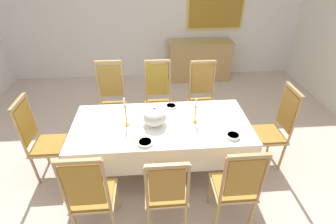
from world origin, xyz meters
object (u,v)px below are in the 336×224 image
chair_head_west (42,139)px  chair_north_a (112,99)px  chair_south_a (91,194)px  soup_tureen (155,116)px  candlestick_west (126,114)px  sideboard (200,61)px  spoon_primary (147,108)px  bowl_far_left (171,106)px  spoon_secondary (134,142)px  chair_south_c (236,186)px  bowl_near_left (154,108)px  candlestick_east (195,113)px  framed_painting (217,0)px  bowl_near_right (145,142)px  bowl_far_right (233,136)px  dining_table (161,128)px  chair_north_c (202,97)px  chair_south_b (166,191)px  chair_head_east (274,128)px  chair_north_b (158,98)px

chair_head_west → chair_north_a: bearing=139.4°
chair_south_a → soup_tureen: bearing=53.9°
candlestick_west → sideboard: size_ratio=0.27×
soup_tureen → spoon_primary: size_ratio=1.74×
chair_south_a → bowl_far_left: size_ratio=7.65×
spoon_secondary → chair_south_c: bearing=-42.3°
soup_tureen → bowl_near_left: soup_tureen is taller
chair_north_a → bowl_near_left: (0.67, -0.58, 0.17)m
candlestick_west → candlestick_east: candlestick_west is taller
sideboard → framed_painting: bearing=-142.3°
bowl_near_right → framed_painting: 3.94m
bowl_far_right → candlestick_west: bearing=164.7°
chair_head_west → bowl_far_right: chair_head_west is taller
bowl_far_left → dining_table: bearing=-113.0°
bowl_near_right → chair_north_c: bearing=54.5°
chair_head_west → sideboard: (2.58, 2.84, -0.14)m
chair_south_b → chair_head_east: chair_head_east is taller
chair_head_east → bowl_near_left: chair_head_east is taller
chair_north_a → sideboard: (1.79, 1.93, -0.16)m
chair_north_a → bowl_near_right: size_ratio=6.77×
chair_south_a → bowl_far_left: chair_south_a is taller
chair_south_c → candlestick_west: (-1.16, 0.91, 0.34)m
chair_north_c → spoon_secondary: (-1.05, -1.27, 0.17)m
chair_north_c → bowl_near_left: 1.00m
chair_head_east → framed_painting: (-0.16, 3.10, 1.12)m
chair_south_c → framed_painting: framed_painting is taller
chair_south_b → framed_painting: framed_painting is taller
bowl_far_left → framed_painting: 3.12m
bowl_far_left → sideboard: sideboard is taller
bowl_far_right → sideboard: bearing=86.2°
chair_south_b → chair_north_c: chair_north_c is taller
candlestick_west → sideboard: (1.48, 2.84, -0.47)m
bowl_near_left → chair_south_a: bearing=-118.1°
dining_table → spoon_primary: (-0.19, 0.37, 0.08)m
chair_head_west → chair_north_c: bearing=112.1°
chair_north_b → bowl_near_right: (-0.21, -1.30, 0.17)m
dining_table → bowl_near_left: bearing=102.6°
chair_north_b → chair_head_west: chair_north_b is taller
soup_tureen → bowl_far_right: (0.91, -0.35, -0.10)m
chair_north_c → framed_painting: size_ratio=0.93×
chair_head_west → sideboard: 3.84m
sideboard → framed_painting: framed_painting is taller
chair_north_b → chair_north_c: 0.72m
candlestick_west → bowl_far_left: (0.60, 0.38, -0.14)m
chair_south_a → chair_south_b: size_ratio=1.10×
bowl_far_left → framed_painting: size_ratio=0.12×
dining_table → candlestick_east: size_ratio=6.54×
chair_south_a → bowl_far_right: size_ratio=7.22×
soup_tureen → candlestick_east: bearing=-0.0°
chair_head_west → bowl_near_left: bearing=103.2°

